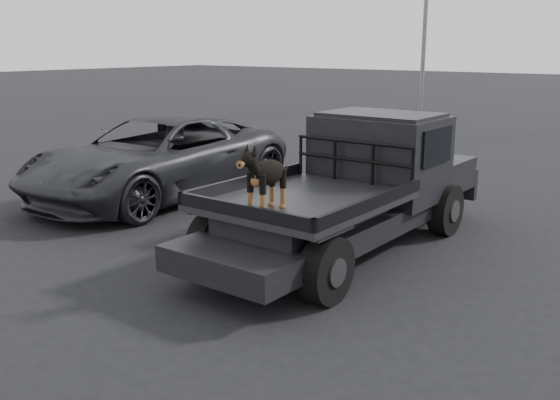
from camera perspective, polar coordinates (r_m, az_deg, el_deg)
The scene contains 6 objects.
ground at distance 8.01m, azimuth -4.30°, elevation -6.08°, with size 120.00×120.00×0.00m, color black.
flatbed_ute at distance 8.56m, azimuth 5.89°, elevation -1.55°, with size 2.00×5.40×0.92m, color black, non-canonical shape.
ute_cab at distance 9.18m, azimuth 9.16°, elevation 5.15°, with size 1.72×1.30×0.88m, color black, non-canonical shape.
headache_rack at distance 8.56m, azimuth 6.72°, elevation 3.48°, with size 1.80×0.08×0.55m, color black, non-canonical shape.
dog at distance 7.00m, azimuth -1.24°, elevation 2.03°, with size 0.32×0.60×0.74m, color black, non-canonical shape.
parked_suv at distance 11.67m, azimuth -11.08°, elevation 3.83°, with size 2.45×5.31×1.48m, color #292A2E.
Camera 1 is at (5.03, -5.60, 2.74)m, focal length 40.00 mm.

